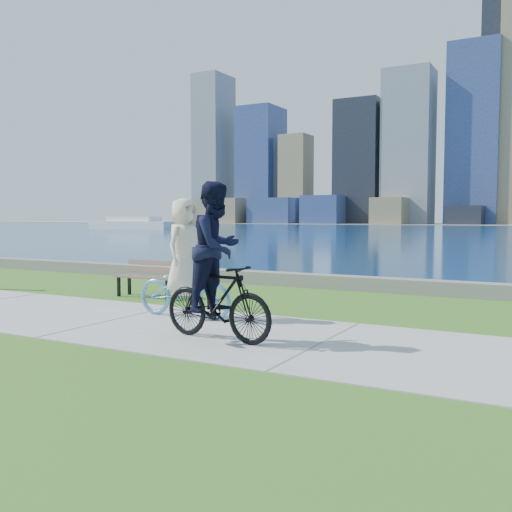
{
  "coord_description": "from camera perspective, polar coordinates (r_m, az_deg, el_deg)",
  "views": [
    {
      "loc": [
        7.12,
        -7.73,
        1.88
      ],
      "look_at": [
        1.76,
        2.12,
        1.1
      ],
      "focal_mm": 40.0,
      "sensor_mm": 36.0,
      "label": 1
    }
  ],
  "objects": [
    {
      "name": "ground",
      "position": [
        10.68,
        -13.95,
        -6.28
      ],
      "size": [
        320.0,
        320.0,
        0.0
      ],
      "primitive_type": "plane",
      "color": "#2F5E18",
      "rests_on": "ground"
    },
    {
      "name": "concrete_path",
      "position": [
        10.67,
        -13.95,
        -6.23
      ],
      "size": [
        80.0,
        3.5,
        0.02
      ],
      "primitive_type": "cube",
      "color": "#9B9A96",
      "rests_on": "ground"
    },
    {
      "name": "seawall",
      "position": [
        15.74,
        1.47,
        -2.24
      ],
      "size": [
        90.0,
        0.5,
        0.35
      ],
      "primitive_type": "cube",
      "color": "slate",
      "rests_on": "ground"
    },
    {
      "name": "bay_water",
      "position": [
        80.07,
        23.45,
        2.32
      ],
      "size": [
        320.0,
        131.0,
        0.01
      ],
      "primitive_type": "cube",
      "color": "navy",
      "rests_on": "ground"
    },
    {
      "name": "ferry_near",
      "position": [
        84.03,
        -12.12,
        3.15
      ],
      "size": [
        13.7,
        3.92,
        1.86
      ],
      "color": "white",
      "rests_on": "ground"
    },
    {
      "name": "park_bench",
      "position": [
        13.5,
        -10.57,
        -1.89
      ],
      "size": [
        1.63,
        0.57,
        0.84
      ],
      "rotation": [
        0.0,
        0.0,
        -0.01
      ],
      "color": "black",
      "rests_on": "ground"
    },
    {
      "name": "cyclist_woman",
      "position": [
        10.57,
        -7.2,
        -1.74
      ],
      "size": [
        0.7,
        2.02,
        2.19
      ],
      "rotation": [
        0.0,
        0.0,
        1.57
      ],
      "color": "#5090C2",
      "rests_on": "ground"
    },
    {
      "name": "cyclist_man",
      "position": [
        8.55,
        -3.94,
        -1.83
      ],
      "size": [
        0.83,
        2.03,
        2.38
      ],
      "rotation": [
        0.0,
        0.0,
        1.46
      ],
      "color": "black",
      "rests_on": "ground"
    }
  ]
}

